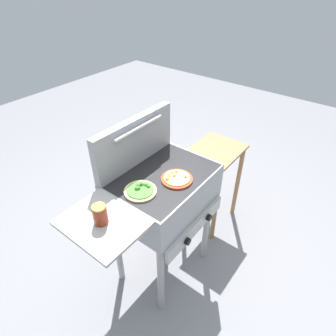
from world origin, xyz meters
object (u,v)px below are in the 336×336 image
(grill, at_px, (162,194))
(pizza_veggie, at_px, (141,191))
(sauce_jar, at_px, (100,215))
(pizza_cheese, at_px, (176,178))
(prep_table, at_px, (213,171))

(grill, distance_m, pizza_veggie, 0.24)
(sauce_jar, bearing_deg, pizza_cheese, -10.56)
(sauce_jar, bearing_deg, grill, -0.42)
(pizza_cheese, relative_size, sauce_jar, 1.74)
(pizza_cheese, height_order, prep_table, pizza_cheese)
(pizza_cheese, bearing_deg, grill, 105.25)
(grill, distance_m, pizza_cheese, 0.18)
(prep_table, bearing_deg, pizza_veggie, -179.91)
(grill, xyz_separation_m, prep_table, (0.67, 0.00, -0.22))
(grill, xyz_separation_m, pizza_cheese, (0.02, -0.09, 0.15))
(pizza_veggie, height_order, pizza_cheese, same)
(pizza_cheese, bearing_deg, sauce_jar, 169.44)
(pizza_cheese, bearing_deg, pizza_veggie, 156.24)
(pizza_veggie, relative_size, pizza_cheese, 0.98)
(grill, height_order, prep_table, grill)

